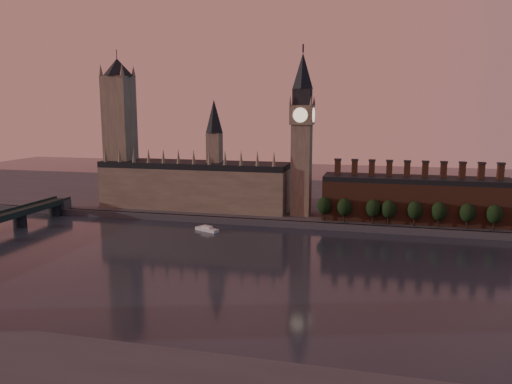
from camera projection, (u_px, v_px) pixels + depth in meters
The scene contains 15 objects.
ground at pixel (239, 273), 221.09m from camera, with size 900.00×900.00×0.00m, color black.
north_bank at pixel (302, 199), 391.05m from camera, with size 900.00×182.00×4.00m.
palace_of_westminster at pixel (195, 183), 342.97m from camera, with size 130.00×30.30×74.00m.
victoria_tower at pixel (120, 127), 350.29m from camera, with size 24.00×24.00×108.00m.
big_ben at pixel (302, 133), 314.54m from camera, with size 15.00×15.00×107.00m.
chimney_block at pixel (415, 198), 304.08m from camera, with size 110.00×25.00×37.00m.
embankment_tree_0 at pixel (324, 206), 303.71m from camera, with size 8.60×8.60×14.88m.
embankment_tree_1 at pixel (344, 207), 299.34m from camera, with size 8.60×8.60×14.88m.
embankment_tree_2 at pixel (373, 208), 296.01m from camera, with size 8.60×8.60×14.88m.
embankment_tree_3 at pixel (389, 209), 293.32m from camera, with size 8.60×8.60×14.88m.
embankment_tree_4 at pixel (415, 210), 290.18m from camera, with size 8.60×8.60×14.88m.
embankment_tree_5 at pixel (439, 211), 286.98m from camera, with size 8.60×8.60×14.88m.
embankment_tree_6 at pixel (467, 213), 283.19m from camera, with size 8.60×8.60×14.88m.
embankment_tree_7 at pixel (494, 214), 279.29m from camera, with size 8.60×8.60×14.88m.
river_boat at pixel (207, 229), 296.36m from camera, with size 16.09×10.61×3.13m.
Camera 1 is at (59.25, -203.89, 71.70)m, focal length 35.00 mm.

